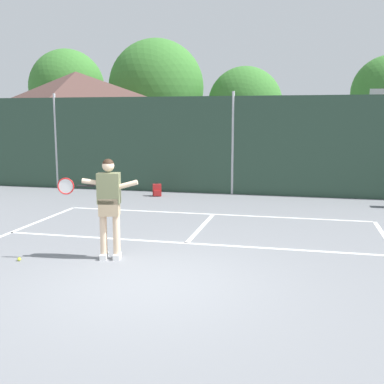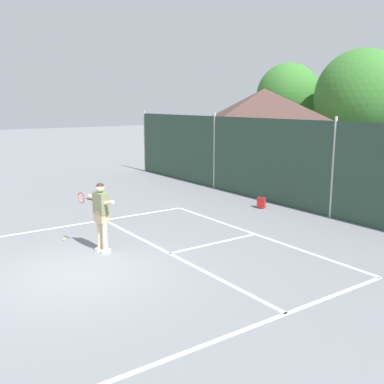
% 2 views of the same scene
% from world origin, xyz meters
% --- Properties ---
extents(ground_plane, '(120.00, 120.00, 0.00)m').
position_xyz_m(ground_plane, '(0.00, 0.00, 0.00)').
color(ground_plane, slate).
extents(court_markings, '(8.30, 11.10, 0.01)m').
position_xyz_m(court_markings, '(0.00, 0.65, 0.00)').
color(court_markings, white).
rests_on(court_markings, ground).
extents(chainlink_fence, '(26.09, 0.09, 3.43)m').
position_xyz_m(chainlink_fence, '(0.00, 9.00, 1.64)').
color(chainlink_fence, '#284233').
rests_on(chainlink_fence, ground).
extents(clubhouse_building, '(7.42, 4.87, 4.59)m').
position_xyz_m(clubhouse_building, '(-7.70, 13.16, 2.38)').
color(clubhouse_building, beige).
rests_on(clubhouse_building, ground).
extents(tennis_player, '(1.40, 0.45, 1.85)m').
position_xyz_m(tennis_player, '(-1.12, 1.09, 1.11)').
color(tennis_player, silver).
rests_on(tennis_player, ground).
extents(tennis_ball, '(0.07, 0.07, 0.07)m').
position_xyz_m(tennis_ball, '(-2.68, 0.60, 0.03)').
color(tennis_ball, '#CCE033').
rests_on(tennis_ball, ground).
extents(backpack_red, '(0.33, 0.31, 0.46)m').
position_xyz_m(backpack_red, '(-2.35, 7.99, 0.19)').
color(backpack_red, maroon).
rests_on(backpack_red, ground).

